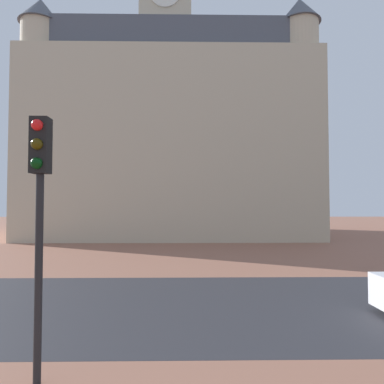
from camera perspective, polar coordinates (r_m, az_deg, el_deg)
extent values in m
plane|color=#93604C|center=(11.68, -0.82, -16.04)|extent=(120.00, 120.00, 0.00)
cube|color=#2D2D33|center=(9.79, -0.80, -18.81)|extent=(120.00, 6.67, 0.00)
cube|color=beige|center=(31.66, -3.18, 6.20)|extent=(23.26, 15.04, 14.71)
cube|color=#4C515B|center=(33.95, -3.15, 20.65)|extent=(21.40, 13.84, 2.40)
cube|color=beige|center=(32.85, -4.46, 15.23)|extent=(4.71, 4.71, 25.13)
cylinder|color=beige|center=(28.28, -24.99, 9.48)|extent=(2.80, 2.80, 16.76)
cone|color=#4C515B|center=(31.49, -24.70, 26.46)|extent=(3.20, 3.20, 2.00)
cylinder|color=beige|center=(27.39, 18.32, 10.01)|extent=(2.80, 2.80, 16.98)
cone|color=#4C515B|center=(30.79, 18.10, 27.57)|extent=(3.20, 3.20, 2.00)
cylinder|color=black|center=(5.89, -24.99, -13.35)|extent=(0.12, 0.12, 3.31)
cube|color=black|center=(5.84, -24.68, 7.31)|extent=(0.28, 0.24, 0.90)
sphere|color=red|center=(5.78, -25.16, 10.44)|extent=(0.18, 0.18, 0.18)
sphere|color=#3C3306|center=(5.73, -25.21, 7.50)|extent=(0.18, 0.18, 0.18)
sphere|color=#06330C|center=(5.68, -25.25, 4.52)|extent=(0.18, 0.18, 0.18)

